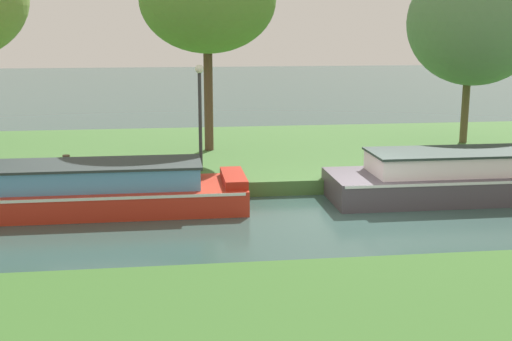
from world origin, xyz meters
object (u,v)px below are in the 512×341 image
slate_barge (451,177)px  willow_tree_centre (208,0)px  lamp_post (200,105)px  willow_tree_right (475,22)px  red_narrowboat (56,190)px  mooring_post_near (67,169)px

slate_barge → willow_tree_centre: 9.28m
slate_barge → lamp_post: size_ratio=2.02×
willow_tree_centre → willow_tree_right: willow_tree_centre is taller
slate_barge → red_narrowboat: bearing=180.0°
lamp_post → willow_tree_centre: bearing=81.1°
red_narrowboat → lamp_post: size_ratio=3.12×
willow_tree_centre → mooring_post_near: (-4.01, -3.93, -4.50)m
willow_tree_right → lamp_post: willow_tree_right is taller
red_narrowboat → mooring_post_near: 1.33m
red_narrowboat → willow_tree_right: 14.95m
lamp_post → mooring_post_near: size_ratio=3.93×
red_narrowboat → mooring_post_near: red_narrowboat is taller
willow_tree_centre → red_narrowboat: bearing=-128.1°
lamp_post → willow_tree_right: bearing=18.6°
willow_tree_right → lamp_post: 10.34m
willow_tree_right → lamp_post: (-9.55, -3.21, -2.31)m
slate_barge → willow_tree_centre: (-6.04, 5.24, 4.71)m
mooring_post_near → red_narrowboat: bearing=-93.8°
willow_tree_right → mooring_post_near: 14.36m
red_narrowboat → lamp_post: 4.75m
willow_tree_centre → willow_tree_right: bearing=2.8°
mooring_post_near → slate_barge: bearing=-7.4°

